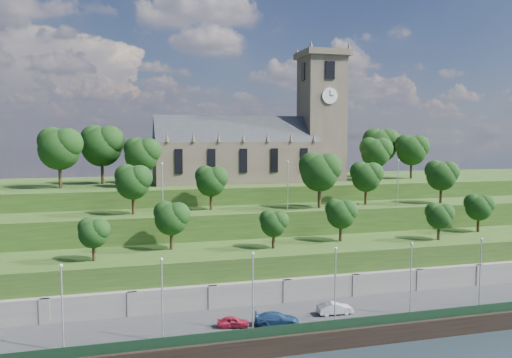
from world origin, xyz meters
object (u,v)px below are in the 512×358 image
object	(u,v)px
church	(260,144)
car_middle	(335,308)
car_left	(233,322)
car_right	(277,319)

from	to	relation	value
church	car_middle	xyz separation A→B (m)	(-1.53, -40.67, -19.79)
church	car_left	distance (m)	48.29
church	car_middle	bearing A→B (deg)	-92.15
car_left	car_right	distance (m)	5.09
car_middle	car_right	distance (m)	8.19
church	car_right	bearing A→B (deg)	-102.76
car_middle	car_left	bearing A→B (deg)	96.14
church	car_left	world-z (taller)	church
car_middle	car_right	xyz separation A→B (m)	(-8.04, -1.58, 0.02)
car_left	car_middle	xyz separation A→B (m)	(13.07, 0.84, 0.10)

